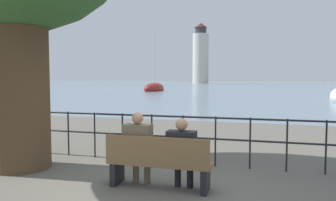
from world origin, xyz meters
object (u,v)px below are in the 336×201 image
object	(u,v)px
park_bench	(158,163)
seated_person_right	(182,150)
seated_person_left	(138,146)
sailboat_2	(154,88)
harbor_lighthouse	(201,55)

from	to	relation	value
park_bench	seated_person_right	bearing A→B (deg)	11.29
seated_person_left	seated_person_right	size ratio (longest dim) A/B	1.07
park_bench	sailboat_2	bearing A→B (deg)	108.87
park_bench	seated_person_left	bearing A→B (deg)	169.13
sailboat_2	harbor_lighthouse	world-z (taller)	harbor_lighthouse
seated_person_right	harbor_lighthouse	xyz separation A→B (m)	(-22.72, 122.02, 10.27)
park_bench	seated_person_right	distance (m)	0.45
sailboat_2	harbor_lighthouse	bearing A→B (deg)	100.00
sailboat_2	harbor_lighthouse	xyz separation A→B (m)	(-8.24, 80.82, 10.55)
sailboat_2	park_bench	bearing A→B (deg)	-66.95
park_bench	seated_person_left	size ratio (longest dim) A/B	1.38
seated_person_right	harbor_lighthouse	bearing A→B (deg)	100.55
sailboat_2	harbor_lighthouse	distance (m)	81.92
seated_person_left	sailboat_2	distance (m)	43.43
seated_person_left	harbor_lighthouse	world-z (taller)	harbor_lighthouse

